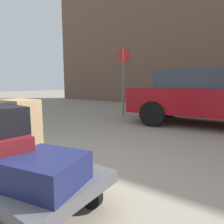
% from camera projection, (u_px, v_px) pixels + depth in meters
% --- Properties ---
extents(ground_plane, '(60.00, 60.00, 0.00)m').
position_uv_depth(ground_plane, '(33.00, 206.00, 1.68)').
color(ground_plane, gray).
extents(luggage_cart, '(1.23, 0.79, 0.34)m').
position_uv_depth(luggage_cart, '(32.00, 177.00, 1.64)').
color(luggage_cart, '#4C4C51').
rests_on(luggage_cart, ground_plane).
extents(duffel_bag_maroon_rear_right, '(0.68, 0.45, 0.32)m').
position_uv_depth(duffel_bag_maroon_rear_right, '(4.00, 151.00, 1.61)').
color(duffel_bag_maroon_rear_right, maroon).
rests_on(duffel_bag_maroon_rear_right, luggage_cart).
extents(suitcase_navy_front_right, '(0.59, 0.54, 0.21)m').
position_uv_depth(suitcase_navy_front_right, '(46.00, 170.00, 1.37)').
color(suitcase_navy_front_right, '#191E47').
rests_on(suitcase_navy_front_right, luggage_cart).
extents(suitcase_tan_stacked_top, '(0.37, 0.27, 0.56)m').
position_uv_depth(suitcase_tan_stacked_top, '(21.00, 128.00, 1.93)').
color(suitcase_tan_stacked_top, '#9E7F56').
rests_on(suitcase_tan_stacked_top, luggage_cart).
extents(duffel_bag_black_topmost_pile, '(0.49, 0.31, 0.22)m').
position_uv_depth(duffel_bag_black_topmost_pile, '(1.00, 119.00, 1.57)').
color(duffel_bag_black_topmost_pile, black).
rests_on(duffel_bag_black_topmost_pile, duffel_bag_maroon_rear_right).
extents(parked_car, '(4.41, 2.14, 1.42)m').
position_uv_depth(parked_car, '(216.00, 96.00, 4.85)').
color(parked_car, maroon).
rests_on(parked_car, ground_plane).
extents(no_parking_sign, '(0.49, 0.12, 2.28)m').
position_uv_depth(no_parking_sign, '(124.00, 74.00, 6.54)').
color(no_parking_sign, slate).
rests_on(no_parking_sign, ground_plane).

